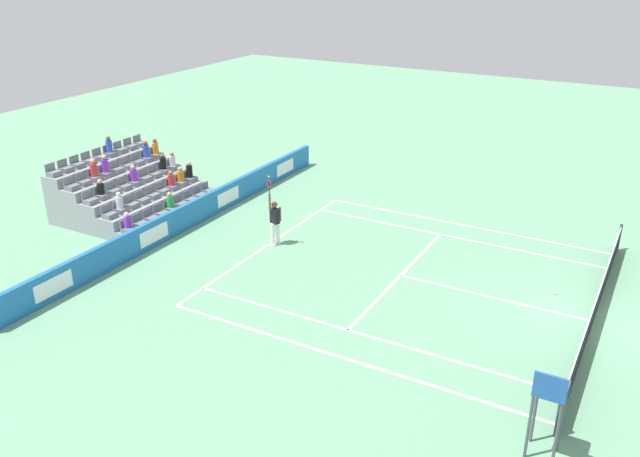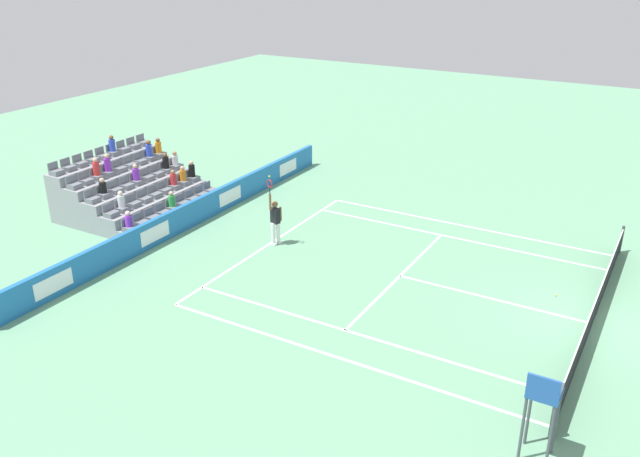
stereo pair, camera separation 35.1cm
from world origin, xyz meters
The scene contains 15 objects.
ground_plane centered at (0.00, 0.00, 0.00)m, with size 80.00×80.00×0.00m, color #669E77.
line_baseline centered at (0.00, -11.89, 0.00)m, with size 10.97×0.10×0.01m, color white.
line_service centered at (0.00, -6.40, 0.00)m, with size 8.23×0.10×0.01m, color white.
line_centre_service centered at (0.00, -3.20, 0.00)m, with size 0.10×6.40×0.01m, color white.
line_singles_sideline_left centered at (4.12, -5.95, 0.00)m, with size 0.10×11.89×0.01m, color white.
line_singles_sideline_right centered at (-4.12, -5.95, 0.00)m, with size 0.10×11.89×0.01m, color white.
line_doubles_sideline_left centered at (5.49, -5.95, 0.00)m, with size 0.10×11.89×0.01m, color white.
line_doubles_sideline_right centered at (-5.49, -5.95, 0.00)m, with size 0.10×11.89×0.01m, color white.
line_centre_mark centered at (0.00, -11.79, 0.00)m, with size 0.10×0.20×0.01m, color white.
sponsor_barrier centered at (0.00, -15.67, 0.53)m, with size 18.99×0.22×1.06m.
tennis_net centered at (0.00, 0.00, 0.49)m, with size 11.97×0.10×1.07m.
tennis_player centered at (-0.08, -11.67, 0.99)m, with size 0.51×0.43×2.85m.
umpire_chair centered at (6.76, -0.18, 1.52)m, with size 0.70×0.70×2.34m.
stadium_stand centered at (-0.01, -19.23, 0.83)m, with size 5.58×4.75×3.01m.
loose_tennis_ball centered at (-1.23, -1.34, 0.03)m, with size 0.07×0.07×0.07m, color #D1E533.
Camera 1 is at (19.50, 1.16, 10.67)m, focal length 37.16 mm.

